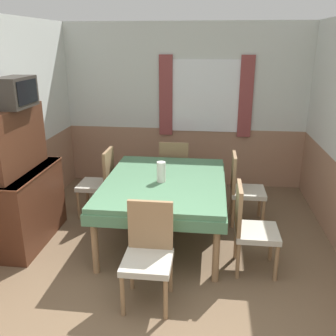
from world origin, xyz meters
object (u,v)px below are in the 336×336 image
object	(u,v)px
tv	(15,92)
vase	(161,172)
dining_table	(165,188)
chair_right_far	(243,187)
chair_right_near	(250,226)
chair_left_far	(100,180)
chair_head_window	(175,169)
chair_head_near	(148,251)
sideboard	(24,188)

from	to	relation	value
tv	vase	size ratio (longest dim) A/B	2.22
dining_table	tv	distance (m)	1.96
chair_right_far	chair_right_near	size ratio (longest dim) A/B	1.00
chair_left_far	tv	distance (m)	1.63
chair_left_far	vase	size ratio (longest dim) A/B	3.97
chair_right_far	chair_head_window	distance (m)	1.13
chair_head_near	chair_left_far	bearing A→B (deg)	-60.76
dining_table	chair_left_far	world-z (taller)	chair_left_far
chair_head_near	tv	world-z (taller)	tv
dining_table	chair_head_window	distance (m)	1.17
dining_table	chair_head_window	size ratio (longest dim) A/B	1.94
chair_right_far	chair_head_window	bearing A→B (deg)	-122.25
tv	vase	world-z (taller)	tv
chair_head_window	vase	bearing A→B (deg)	-91.53
chair_head_window	sideboard	xyz separation A→B (m)	(-1.62, -1.42, 0.18)
chair_head_window	tv	distance (m)	2.47
tv	vase	bearing A→B (deg)	6.64
chair_right_near	tv	size ratio (longest dim) A/B	1.79
chair_head_window	chair_head_near	bearing A→B (deg)	-90.00
chair_head_near	chair_left_far	distance (m)	1.96
chair_right_near	chair_left_far	size ratio (longest dim) A/B	1.00
sideboard	chair_right_near	bearing A→B (deg)	-6.53
chair_right_far	chair_left_far	distance (m)	1.92
dining_table	chair_head_near	bearing A→B (deg)	-90.00
chair_head_window	chair_left_far	size ratio (longest dim) A/B	1.00
chair_head_window	sideboard	size ratio (longest dim) A/B	0.58
dining_table	sideboard	world-z (taller)	sideboard
dining_table	chair_right_far	xyz separation A→B (m)	(0.96, 0.55, -0.16)
sideboard	chair_right_far	bearing A→B (deg)	17.51
chair_head_window	vase	distance (m)	1.27
chair_head_window	tv	size ratio (longest dim) A/B	1.79
chair_head_near	tv	bearing A→B (deg)	-30.18
chair_head_near	sideboard	xyz separation A→B (m)	(-1.62, 0.90, 0.18)
chair_right_far	chair_right_near	bearing A→B (deg)	0.00
chair_right_near	sideboard	world-z (taller)	sideboard
dining_table	sideboard	size ratio (longest dim) A/B	1.13
vase	tv	bearing A→B (deg)	-173.36
chair_right_far	chair_right_near	distance (m)	1.11
chair_right_near	chair_left_far	xyz separation A→B (m)	(-1.92, 1.11, 0.00)
sideboard	dining_table	bearing A→B (deg)	9.10
chair_right_far	vase	world-z (taller)	vase
chair_right_near	vase	distance (m)	1.17
chair_head_window	chair_left_far	distance (m)	1.13
chair_head_window	vase	size ratio (longest dim) A/B	3.97
tv	sideboard	bearing A→B (deg)	-138.25
sideboard	tv	bearing A→B (deg)	41.75
chair_left_far	sideboard	world-z (taller)	sideboard
chair_left_far	vase	distance (m)	1.17
dining_table	tv	bearing A→B (deg)	-171.63
dining_table	chair_head_near	xyz separation A→B (m)	(0.00, -1.16, -0.16)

